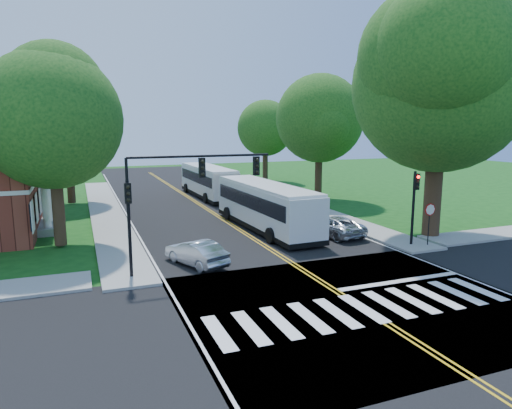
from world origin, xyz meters
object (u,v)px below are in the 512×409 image
bus_lead (265,205)px  bus_follow (208,181)px  signal_ne (414,198)px  suv (334,226)px  signal_nw (178,186)px  dark_sedan (307,213)px  hatchback (196,253)px

bus_lead → bus_follow: size_ratio=1.04×
signal_ne → suv: bearing=125.2°
signal_nw → signal_ne: 14.13m
signal_ne → bus_lead: bearing=130.4°
bus_follow → dark_sedan: bus_follow is taller
hatchback → bus_follow: bearing=-128.3°
signal_ne → dark_sedan: 9.64m
hatchback → dark_sedan: 13.32m
bus_follow → hatchback: bus_follow is taller
bus_follow → dark_sedan: 14.86m
dark_sedan → suv: bearing=101.2°
dark_sedan → signal_ne: bearing=122.7°
bus_lead → dark_sedan: bus_lead is taller
suv → dark_sedan: suv is taller
suv → hatchback: bearing=9.4°
bus_follow → dark_sedan: (3.89, -14.31, -1.02)m
signal_nw → suv: signal_nw is taller
hatchback → suv: size_ratio=0.86×
bus_lead → hatchback: bus_lead is taller
signal_ne → bus_follow: size_ratio=0.36×
signal_nw → suv: bearing=20.6°
signal_ne → bus_lead: 10.00m
bus_lead → dark_sedan: (4.10, 1.50, -1.08)m
bus_lead → bus_follow: bus_lead is taller
signal_nw → bus_lead: bearing=44.8°
signal_nw → bus_lead: signal_nw is taller
signal_nw → dark_sedan: bearing=37.7°
signal_ne → hatchback: bearing=175.2°
bus_lead → dark_sedan: bearing=-162.1°
signal_nw → signal_ne: signal_nw is taller
signal_ne → dark_sedan: bearing=104.5°
bus_lead → hatchback: bearing=42.5°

